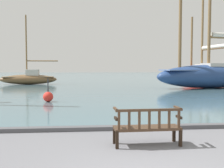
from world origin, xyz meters
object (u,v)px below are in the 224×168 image
(park_bench, at_px, (147,126))
(channel_buoy, at_px, (48,97))
(sailboat_nearest_starboard, at_px, (29,78))
(sailboat_nearest_port, at_px, (211,73))
(sailboat_far_starboard, at_px, (203,71))

(park_bench, relative_size, channel_buoy, 1.32)
(sailboat_nearest_starboard, bearing_deg, channel_buoy, -75.11)
(sailboat_nearest_starboard, relative_size, channel_buoy, 5.76)
(sailboat_nearest_starboard, height_order, channel_buoy, sailboat_nearest_starboard)
(park_bench, relative_size, sailboat_nearest_port, 0.12)
(park_bench, bearing_deg, sailboat_far_starboard, 64.61)
(sailboat_far_starboard, xyz_separation_m, sailboat_nearest_starboard, (-21.36, -6.68, -0.56))
(sailboat_far_starboard, bearing_deg, channel_buoy, -129.16)
(park_bench, xyz_separation_m, sailboat_far_starboard, (14.01, 29.51, 0.79))
(sailboat_nearest_port, bearing_deg, sailboat_nearest_starboard, 159.24)
(sailboat_nearest_port, relative_size, sailboat_nearest_starboard, 1.91)
(sailboat_nearest_port, relative_size, channel_buoy, 11.00)
(sailboat_far_starboard, bearing_deg, sailboat_nearest_port, -110.37)
(park_bench, height_order, sailboat_nearest_port, sailboat_nearest_port)
(sailboat_far_starboard, distance_m, sailboat_nearest_starboard, 22.39)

